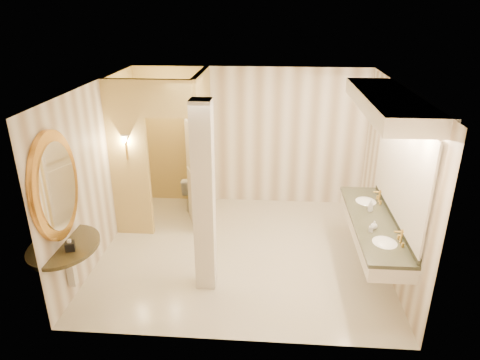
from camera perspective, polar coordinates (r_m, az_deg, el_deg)
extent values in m
plane|color=beige|center=(7.12, 0.28, -9.50)|extent=(4.50, 4.50, 0.00)
plane|color=white|center=(6.13, 0.33, 12.40)|extent=(4.50, 4.50, 0.00)
cube|color=white|center=(8.39, 1.26, 5.73)|extent=(4.50, 0.02, 2.70)
cube|color=white|center=(4.72, -1.42, -8.49)|extent=(4.50, 0.02, 2.70)
cube|color=white|center=(7.02, -18.35, 1.10)|extent=(0.02, 4.00, 2.70)
cube|color=white|center=(6.75, 19.73, 0.05)|extent=(0.02, 4.00, 2.70)
cube|color=#EADC7A|center=(7.76, -4.96, 4.23)|extent=(0.10, 1.50, 2.70)
cube|color=#EADC7A|center=(7.34, -14.59, 2.48)|extent=(0.65, 0.10, 2.70)
cube|color=#EADC7A|center=(6.86, -9.61, 10.64)|extent=(0.80, 0.10, 0.60)
cube|color=silver|center=(7.54, -6.42, 1.18)|extent=(0.34, 0.76, 2.10)
cylinder|color=gold|center=(7.22, -14.91, 3.78)|extent=(0.03, 0.03, 0.30)
cone|color=silver|center=(7.16, -15.07, 5.29)|extent=(0.14, 0.14, 0.14)
cube|color=silver|center=(6.58, 17.33, -6.21)|extent=(0.60, 2.33, 0.24)
cube|color=black|center=(6.52, 17.45, -5.28)|extent=(0.64, 2.37, 0.05)
cube|color=black|center=(6.56, 19.91, -4.75)|extent=(0.03, 2.33, 0.10)
ellipsoid|color=white|center=(6.00, 18.68, -8.25)|extent=(0.40, 0.44, 0.15)
cylinder|color=gold|center=(5.99, 20.70, -7.16)|extent=(0.03, 0.03, 0.22)
ellipsoid|color=white|center=(7.08, 16.39, -3.05)|extent=(0.40, 0.44, 0.15)
cylinder|color=gold|center=(7.08, 18.09, -2.13)|extent=(0.03, 0.03, 0.22)
cube|color=white|center=(6.26, 20.80, 1.61)|extent=(0.03, 2.33, 1.40)
cube|color=silver|center=(5.95, 19.42, 9.73)|extent=(0.75, 2.53, 0.22)
cylinder|color=black|center=(6.08, -22.41, -8.16)|extent=(1.09, 1.09, 0.05)
cube|color=silver|center=(6.22, -21.66, -10.59)|extent=(0.10, 0.10, 0.60)
cylinder|color=gold|center=(5.71, -23.48, -0.80)|extent=(0.07, 1.09, 1.09)
cylinder|color=white|center=(5.69, -23.12, -0.81)|extent=(0.02, 0.87, 0.87)
cube|color=silver|center=(5.74, -4.83, -2.61)|extent=(0.27, 0.27, 2.70)
cube|color=black|center=(5.89, -21.72, -8.20)|extent=(0.14, 0.14, 0.11)
imported|color=white|center=(8.54, -6.43, -1.39)|extent=(0.46, 0.70, 0.67)
imported|color=beige|center=(6.15, 17.08, -6.12)|extent=(0.06, 0.06, 0.12)
imported|color=silver|center=(6.24, 17.45, -5.74)|extent=(0.11, 0.11, 0.12)
imported|color=#C6B28C|center=(6.71, 17.04, -3.21)|extent=(0.08, 0.08, 0.20)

